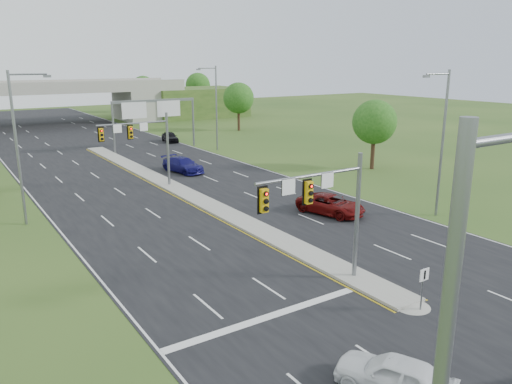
{
  "coord_description": "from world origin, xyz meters",
  "views": [
    {
      "loc": [
        -18.41,
        -18.28,
        11.59
      ],
      "look_at": [
        -0.55,
        9.02,
        3.0
      ],
      "focal_mm": 35.0,
      "sensor_mm": 36.0,
      "label": 1
    }
  ],
  "objects": [
    {
      "name": "overpass",
      "position": [
        0.0,
        80.0,
        3.55
      ],
      "size": [
        80.0,
        14.0,
        8.1
      ],
      "color": "gray",
      "rests_on": "ground"
    },
    {
      "name": "tree_r_mid",
      "position": [
        26.0,
        55.0,
        5.51
      ],
      "size": [
        5.2,
        5.2,
        8.12
      ],
      "color": "#382316",
      "rests_on": "ground"
    },
    {
      "name": "keep_right_sign",
      "position": [
        0.0,
        -4.53,
        1.52
      ],
      "size": [
        0.6,
        0.13,
        2.2
      ],
      "color": "slate",
      "rests_on": "ground"
    },
    {
      "name": "signal_mast_far",
      "position": [
        -2.26,
        24.93,
        4.73
      ],
      "size": [
        6.62,
        0.6,
        7.0
      ],
      "color": "slate",
      "rests_on": "ground"
    },
    {
      "name": "lane_markings",
      "position": [
        -0.6,
        28.91,
        0.02
      ],
      "size": [
        23.72,
        160.0,
        0.01
      ],
      "color": "gold",
      "rests_on": "road"
    },
    {
      "name": "sign_gantry",
      "position": [
        6.68,
        44.92,
        5.24
      ],
      "size": [
        11.58,
        0.44,
        6.67
      ],
      "color": "slate",
      "rests_on": "ground"
    },
    {
      "name": "road",
      "position": [
        0.0,
        35.0,
        0.01
      ],
      "size": [
        24.0,
        160.0,
        0.02
      ],
      "primitive_type": "cube",
      "color": "black",
      "rests_on": "ground"
    },
    {
      "name": "lightpole_l_mid",
      "position": [
        -13.3,
        20.0,
        6.1
      ],
      "size": [
        2.85,
        0.25,
        11.0
      ],
      "color": "slate",
      "rests_on": "ground"
    },
    {
      "name": "car_far_b",
      "position": [
        3.71,
        29.85,
        0.82
      ],
      "size": [
        3.27,
        5.82,
        1.59
      ],
      "primitive_type": "imported",
      "rotation": [
        0.0,
        0.0,
        0.2
      ],
      "color": "#100E55",
      "rests_on": "road"
    },
    {
      "name": "car_far_a",
      "position": [
        6.87,
        9.71,
        0.78
      ],
      "size": [
        3.9,
        5.95,
        1.52
      ],
      "primitive_type": "imported",
      "rotation": [
        0.0,
        0.0,
        0.27
      ],
      "color": "#560908",
      "rests_on": "road"
    },
    {
      "name": "signal_mast_near",
      "position": [
        -2.26,
        -0.07,
        4.73
      ],
      "size": [
        6.62,
        0.6,
        7.0
      ],
      "color": "slate",
      "rests_on": "ground"
    },
    {
      "name": "median_nose",
      "position": [
        0.0,
        -4.0,
        0.1
      ],
      "size": [
        2.0,
        2.0,
        0.16
      ],
      "primitive_type": "cone",
      "color": "gray",
      "rests_on": "road"
    },
    {
      "name": "car_white",
      "position": [
        -5.79,
        -8.01,
        0.75
      ],
      "size": [
        3.31,
        4.64,
        1.47
      ],
      "primitive_type": "imported",
      "rotation": [
        0.0,
        0.0,
        3.55
      ],
      "color": "white",
      "rests_on": "road"
    },
    {
      "name": "tree_back_d",
      "position": [
        38.0,
        94.0,
        5.84
      ],
      "size": [
        6.0,
        6.0,
        8.85
      ],
      "color": "#382316",
      "rests_on": "ground"
    },
    {
      "name": "lightpole_r_far",
      "position": [
        13.3,
        40.0,
        6.1
      ],
      "size": [
        2.85,
        0.25,
        11.0
      ],
      "color": "slate",
      "rests_on": "ground"
    },
    {
      "name": "median",
      "position": [
        0.0,
        23.0,
        0.1
      ],
      "size": [
        2.0,
        54.0,
        0.16
      ],
      "primitive_type": "cube",
      "color": "gray",
      "rests_on": "road"
    },
    {
      "name": "car_far_c",
      "position": [
        11.0,
        49.88,
        0.77
      ],
      "size": [
        2.43,
        4.6,
        1.49
      ],
      "primitive_type": "imported",
      "rotation": [
        0.0,
        0.0,
        -0.16
      ],
      "color": "black",
      "rests_on": "road"
    },
    {
      "name": "ground",
      "position": [
        0.0,
        0.0,
        0.0
      ],
      "size": [
        240.0,
        240.0,
        0.0
      ],
      "primitive_type": "plane",
      "color": "#2C4C1B",
      "rests_on": "ground"
    },
    {
      "name": "tree_r_near",
      "position": [
        22.0,
        20.0,
        5.18
      ],
      "size": [
        4.8,
        4.8,
        7.6
      ],
      "color": "#382316",
      "rests_on": "ground"
    },
    {
      "name": "lightpole_r_near",
      "position": [
        13.3,
        5.0,
        6.1
      ],
      "size": [
        2.85,
        0.25,
        11.0
      ],
      "color": "slate",
      "rests_on": "ground"
    },
    {
      "name": "tree_back_c",
      "position": [
        24.0,
        94.0,
        5.51
      ],
      "size": [
        5.6,
        5.6,
        8.32
      ],
      "color": "#382316",
      "rests_on": "ground"
    }
  ]
}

